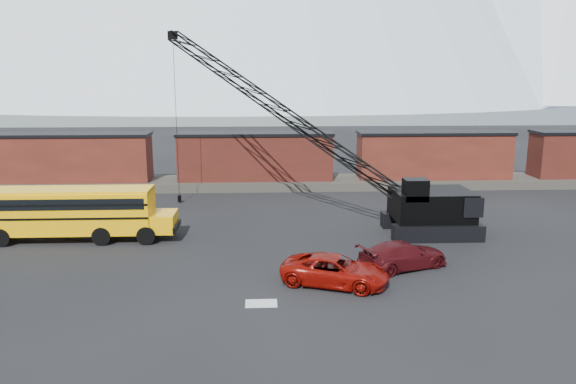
# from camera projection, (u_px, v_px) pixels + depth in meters

# --- Properties ---
(ground) EXTENTS (160.00, 160.00, 0.00)m
(ground) POSITION_uv_depth(u_px,v_px,m) (251.00, 272.00, 28.63)
(ground) COLOR black
(ground) RESTS_ON ground
(gravel_berm) EXTENTS (120.00, 5.00, 0.70)m
(gravel_berm) POSITION_uv_depth(u_px,v_px,m) (256.00, 183.00, 50.05)
(gravel_berm) COLOR #4A453D
(gravel_berm) RESTS_ON ground
(boxcar_west_near) EXTENTS (13.70, 3.10, 4.17)m
(boxcar_west_near) POSITION_uv_depth(u_px,v_px,m) (71.00, 157.00, 48.82)
(boxcar_west_near) COLOR #441A13
(boxcar_west_near) RESTS_ON gravel_berm
(boxcar_mid) EXTENTS (13.70, 3.10, 4.17)m
(boxcar_mid) POSITION_uv_depth(u_px,v_px,m) (255.00, 156.00, 49.55)
(boxcar_mid) COLOR #4F1816
(boxcar_mid) RESTS_ON gravel_berm
(boxcar_east_near) EXTENTS (13.70, 3.10, 4.17)m
(boxcar_east_near) POSITION_uv_depth(u_px,v_px,m) (434.00, 155.00, 50.28)
(boxcar_east_near) COLOR #441A13
(boxcar_east_near) RESTS_ON gravel_berm
(snow_patch) EXTENTS (1.40, 0.90, 0.02)m
(snow_patch) POSITION_uv_depth(u_px,v_px,m) (261.00, 303.00, 24.74)
(snow_patch) COLOR silver
(snow_patch) RESTS_ON ground
(school_bus) EXTENTS (11.65, 2.65, 3.19)m
(school_bus) POSITION_uv_depth(u_px,v_px,m) (74.00, 211.00, 33.81)
(school_bus) COLOR #FFB105
(school_bus) RESTS_ON ground
(red_pickup) EXTENTS (5.63, 4.02, 1.43)m
(red_pickup) POSITION_uv_depth(u_px,v_px,m) (335.00, 271.00, 26.82)
(red_pickup) COLOR #8C0C06
(red_pickup) RESTS_ON ground
(maroon_suv) EXTENTS (5.28, 3.73, 1.42)m
(maroon_suv) POSITION_uv_depth(u_px,v_px,m) (403.00, 255.00, 29.10)
(maroon_suv) COLOR #440C10
(maroon_suv) RESTS_ON ground
(crawler_crane) EXTENTS (20.33, 11.97, 13.19)m
(crawler_crane) POSITION_uv_depth(u_px,v_px,m) (279.00, 110.00, 38.18)
(crawler_crane) COLOR black
(crawler_crane) RESTS_ON ground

